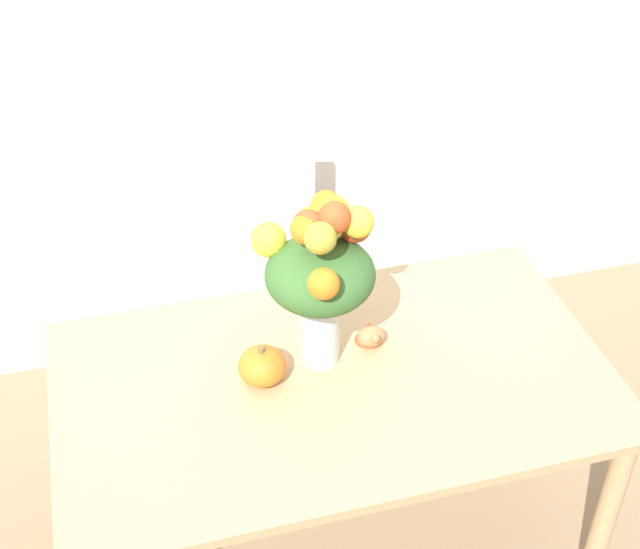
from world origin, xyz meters
The scene contains 7 objects.
ground_plane centered at (0.00, 0.00, 0.00)m, with size 12.00×12.00×0.00m, color #8E7556.
wall_back centered at (0.00, 1.10, 1.35)m, with size 8.00×0.06×2.70m.
dining_table centered at (0.00, 0.00, 0.63)m, with size 1.48×0.85×0.72m.
flower_vase centered at (-0.01, 0.09, 1.02)m, with size 0.31×0.36×0.50m.
pumpkin centered at (-0.19, 0.04, 0.77)m, with size 0.13×0.13×0.12m.
turkey_figurine centered at (0.14, 0.11, 0.75)m, with size 0.08×0.11×0.07m.
dining_chair_near_window centered at (-0.03, 0.80, 0.48)m, with size 0.48×0.48×0.94m.
Camera 1 is at (-0.49, -1.65, 2.38)m, focal length 50.00 mm.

